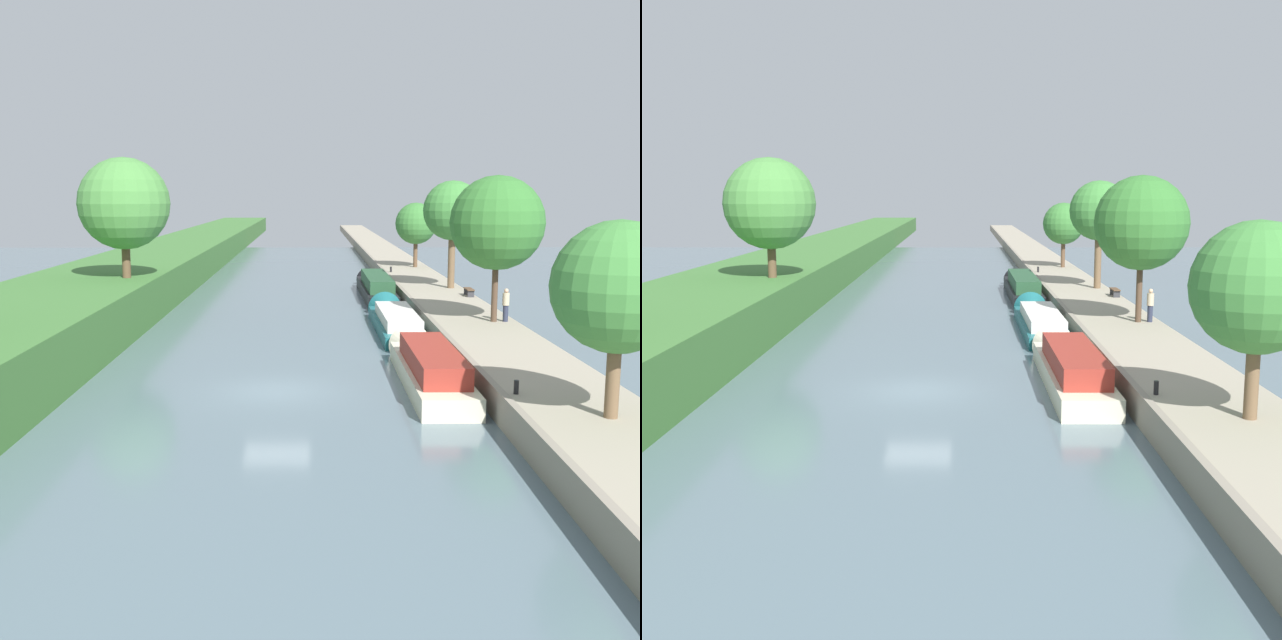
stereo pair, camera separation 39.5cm
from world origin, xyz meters
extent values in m
plane|color=slate|center=(0.00, 0.00, 0.00)|extent=(160.00, 160.00, 0.00)
cube|color=#9E937F|center=(9.56, 0.00, 0.52)|extent=(4.08, 260.00, 1.04)
cube|color=gray|center=(7.40, 0.00, 0.54)|extent=(0.25, 260.00, 1.09)
cube|color=beige|center=(5.90, 0.74, 0.39)|extent=(2.07, 10.15, 0.78)
cube|color=maroon|center=(5.90, 0.23, 1.18)|extent=(1.70, 7.11, 0.80)
cone|color=beige|center=(5.90, 6.44, 0.39)|extent=(1.97, 1.24, 1.97)
cube|color=#195B60|center=(5.90, 12.88, 0.31)|extent=(2.16, 10.63, 0.63)
cube|color=silver|center=(5.90, 12.34, 0.93)|extent=(1.77, 7.44, 0.59)
cone|color=#195B60|center=(5.90, 18.84, 0.31)|extent=(2.05, 1.30, 2.05)
cube|color=black|center=(6.00, 27.36, 0.40)|extent=(2.01, 13.33, 0.80)
cube|color=#234C2D|center=(6.00, 26.69, 1.23)|extent=(1.65, 9.33, 0.86)
cone|color=black|center=(6.00, 34.62, 0.40)|extent=(1.91, 1.20, 1.91)
cylinder|color=brown|center=(9.83, -7.26, 2.40)|extent=(0.39, 0.39, 2.72)
sphere|color=#3D7F38|center=(9.83, -7.26, 4.79)|extent=(3.74, 3.74, 3.74)
cylinder|color=#4C3828|center=(10.41, 9.82, 2.85)|extent=(0.30, 0.30, 3.62)
sphere|color=#33702D|center=(10.41, 9.82, 5.93)|extent=(4.63, 4.63, 4.63)
cylinder|color=brown|center=(10.76, 23.96, 3.09)|extent=(0.46, 0.46, 4.10)
sphere|color=#3D7F38|center=(10.76, 23.96, 6.22)|extent=(3.96, 3.96, 3.96)
cylinder|color=brown|center=(10.37, 39.25, 2.43)|extent=(0.36, 0.36, 2.78)
sphere|color=#387533|center=(10.37, 39.25, 4.79)|extent=(3.55, 3.55, 3.55)
cylinder|color=brown|center=(-9.29, 16.55, 3.94)|extent=(0.48, 0.48, 2.80)
sphere|color=#47843D|center=(-9.29, 16.55, 6.78)|extent=(5.22, 5.22, 5.22)
cylinder|color=#282D42|center=(10.99, 9.81, 1.45)|extent=(0.26, 0.26, 0.82)
cylinder|color=tan|center=(10.99, 9.81, 2.17)|extent=(0.34, 0.34, 0.62)
sphere|color=tan|center=(10.99, 9.81, 2.59)|extent=(0.22, 0.22, 0.22)
cylinder|color=black|center=(7.82, -4.56, 1.26)|extent=(0.16, 0.16, 0.45)
cylinder|color=black|center=(7.82, 34.84, 1.26)|extent=(0.16, 0.16, 0.45)
cube|color=#333338|center=(11.15, 19.13, 1.24)|extent=(0.40, 0.08, 0.41)
cube|color=#333338|center=(11.15, 20.33, 1.24)|extent=(0.40, 0.08, 0.41)
cube|color=brown|center=(11.15, 19.73, 1.48)|extent=(0.44, 1.50, 0.06)
camera|label=1|loc=(1.27, -28.98, 7.36)|focal=44.47mm
camera|label=2|loc=(1.66, -28.98, 7.36)|focal=44.47mm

